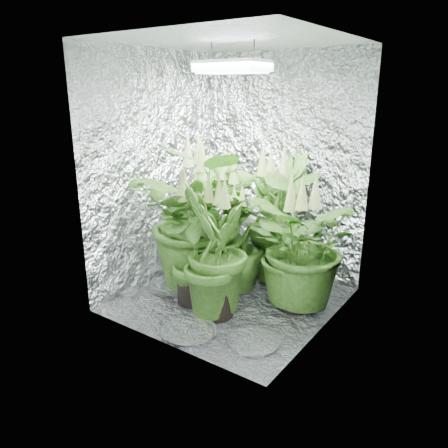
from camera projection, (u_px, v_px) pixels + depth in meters
ground at (231, 299)px, 3.63m from camera, size 1.60×1.60×0.00m
walls at (231, 181)px, 3.33m from camera, size 1.62×1.62×2.00m
ceiling at (232, 40)px, 3.04m from camera, size 1.60×1.60×0.01m
grow_lamp at (232, 67)px, 3.09m from camera, size 0.50×0.30×0.22m
plant_a at (202, 217)px, 3.67m from camera, size 1.32×1.32×1.34m
plant_b at (225, 221)px, 3.88m from camera, size 0.81×0.81×1.19m
plant_c at (277, 219)px, 3.88m from camera, size 0.77×0.77×1.24m
plant_d at (236, 242)px, 3.69m from camera, size 0.60×0.60×0.94m
plant_e at (298, 246)px, 3.36m from camera, size 1.07×1.07×1.10m
plant_f at (194, 242)px, 3.45m from camera, size 0.76×0.76×1.12m
plant_g at (215, 252)px, 3.23m from camera, size 0.71×0.71×1.11m
circulation_fan at (315, 290)px, 3.48m from camera, size 0.18×0.27×0.34m
plant_label at (219, 283)px, 3.24m from camera, size 0.05×0.04×0.07m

